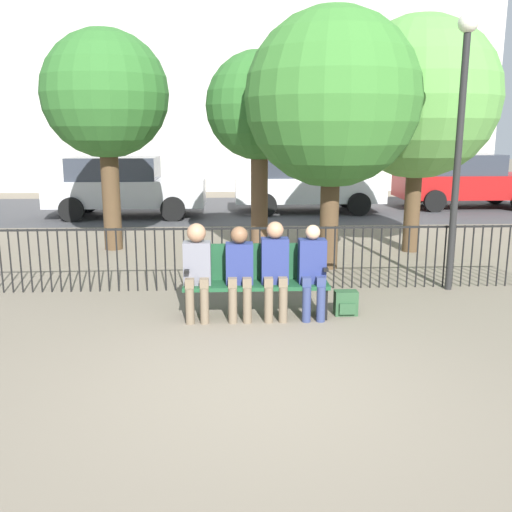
# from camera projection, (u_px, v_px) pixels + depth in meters

# --- Properties ---
(ground_plane) EXTENTS (80.00, 80.00, 0.00)m
(ground_plane) POSITION_uv_depth(u_px,v_px,m) (267.00, 387.00, 5.33)
(ground_plane) COLOR #706656
(park_bench) EXTENTS (1.84, 0.45, 0.92)m
(park_bench) POSITION_uv_depth(u_px,v_px,m) (256.00, 278.00, 7.29)
(park_bench) COLOR #194728
(park_bench) RESTS_ON ground
(seated_person_0) EXTENTS (0.34, 0.39, 1.22)m
(seated_person_0) POSITION_uv_depth(u_px,v_px,m) (197.00, 265.00, 7.08)
(seated_person_0) COLOR brown
(seated_person_0) RESTS_ON ground
(seated_person_1) EXTENTS (0.34, 0.39, 1.18)m
(seated_person_1) POSITION_uv_depth(u_px,v_px,m) (239.00, 268.00, 7.11)
(seated_person_1) COLOR brown
(seated_person_1) RESTS_ON ground
(seated_person_2) EXTENTS (0.34, 0.39, 1.24)m
(seated_person_2) POSITION_uv_depth(u_px,v_px,m) (275.00, 265.00, 7.13)
(seated_person_2) COLOR brown
(seated_person_2) RESTS_ON ground
(seated_person_3) EXTENTS (0.34, 0.39, 1.19)m
(seated_person_3) POSITION_uv_depth(u_px,v_px,m) (312.00, 267.00, 7.16)
(seated_person_3) COLOR navy
(seated_person_3) RESTS_ON ground
(backpack) EXTENTS (0.29, 0.22, 0.32)m
(backpack) POSITION_uv_depth(u_px,v_px,m) (346.00, 303.00, 7.37)
(backpack) COLOR #284C2D
(backpack) RESTS_ON ground
(fence_railing) EXTENTS (9.01, 0.03, 0.95)m
(fence_railing) POSITION_uv_depth(u_px,v_px,m) (251.00, 253.00, 8.45)
(fence_railing) COLOR black
(fence_railing) RESTS_ON ground
(tree_0) EXTENTS (2.41, 2.41, 4.21)m
(tree_0) POSITION_uv_depth(u_px,v_px,m) (106.00, 96.00, 10.81)
(tree_0) COLOR #4C3823
(tree_0) RESTS_ON ground
(tree_1) EXTENTS (2.98, 2.98, 4.41)m
(tree_1) POSITION_uv_depth(u_px,v_px,m) (419.00, 99.00, 10.62)
(tree_1) COLOR #4C3823
(tree_1) RESTS_ON ground
(tree_2) EXTENTS (2.88, 2.88, 4.28)m
(tree_2) POSITION_uv_depth(u_px,v_px,m) (333.00, 100.00, 9.28)
(tree_2) COLOR #4C3823
(tree_2) RESTS_ON ground
(tree_3) EXTENTS (2.00, 2.00, 3.78)m
(tree_3) POSITION_uv_depth(u_px,v_px,m) (259.00, 108.00, 10.57)
(tree_3) COLOR brown
(tree_3) RESTS_ON ground
(lamp_post) EXTENTS (0.28, 0.28, 3.91)m
(lamp_post) POSITION_uv_depth(u_px,v_px,m) (461.00, 114.00, 8.02)
(lamp_post) COLOR black
(lamp_post) RESTS_ON ground
(street_surface) EXTENTS (24.00, 6.00, 0.01)m
(street_surface) POSITION_uv_depth(u_px,v_px,m) (239.00, 209.00, 17.03)
(street_surface) COLOR #3D3D3F
(street_surface) RESTS_ON ground
(parked_car_0) EXTENTS (4.20, 1.94, 1.62)m
(parked_car_0) POSITION_uv_depth(u_px,v_px,m) (124.00, 186.00, 15.50)
(parked_car_0) COLOR #B7B7BC
(parked_car_0) RESTS_ON ground
(parked_car_1) EXTENTS (4.20, 1.94, 1.62)m
(parked_car_1) POSITION_uv_depth(u_px,v_px,m) (305.00, 183.00, 16.41)
(parked_car_1) COLOR silver
(parked_car_1) RESTS_ON ground
(parked_car_2) EXTENTS (4.20, 1.94, 1.62)m
(parked_car_2) POSITION_uv_depth(u_px,v_px,m) (465.00, 180.00, 17.24)
(parked_car_2) COLOR maroon
(parked_car_2) RESTS_ON ground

